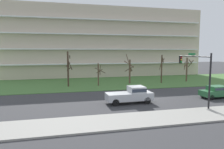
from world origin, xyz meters
TOP-DOWN VIEW (x-y plane):
  - ground at (0.00, 0.00)m, footprint 160.00×160.00m
  - sidewalk_curb_near at (0.00, -8.00)m, footprint 80.00×4.00m
  - grass_lawn_strip at (0.00, 14.00)m, footprint 80.00×16.00m
  - apartment_building at (0.00, 28.03)m, footprint 47.77×13.01m
  - tree_far_left at (-9.19, 11.11)m, footprint 1.11×1.32m
  - tree_left at (-4.03, 10.75)m, footprint 1.92×1.98m
  - tree_center at (1.96, 11.81)m, footprint 2.32×2.36m
  - tree_right at (8.12, 11.18)m, footprint 0.92×0.92m
  - tree_far_right at (13.86, 11.66)m, footprint 1.65×1.85m
  - sedan_green_near_left at (9.34, -2.00)m, footprint 4.47×1.97m
  - pickup_silver_center_left at (-2.40, -1.99)m, footprint 5.45×2.13m
  - traffic_signal_mast at (4.43, -4.51)m, footprint 0.90×5.90m

SIDE VIEW (x-z plane):
  - ground at x=0.00m, z-range 0.00..0.00m
  - grass_lawn_strip at x=0.00m, z-range 0.00..0.08m
  - sidewalk_curb_near at x=0.00m, z-range 0.00..0.15m
  - sedan_green_near_left at x=9.34m, z-range 0.09..1.66m
  - pickup_silver_center_left at x=-2.40m, z-range 0.04..1.99m
  - tree_left at x=-4.03m, z-range 0.17..4.15m
  - tree_center at x=1.96m, z-range -0.20..5.32m
  - tree_far_right at x=13.86m, z-range 0.25..5.05m
  - tree_right at x=8.12m, z-range 0.13..5.49m
  - tree_far_left at x=-9.19m, z-range 0.11..6.12m
  - traffic_signal_mast at x=4.43m, z-range 1.14..6.99m
  - apartment_building at x=0.00m, z-range 0.00..16.28m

